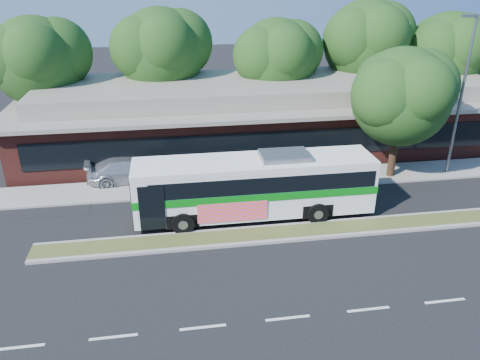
{
  "coord_description": "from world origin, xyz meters",
  "views": [
    {
      "loc": [
        -6.68,
        -17.58,
        11.27
      ],
      "look_at": [
        -3.52,
        2.58,
        2.0
      ],
      "focal_mm": 35.0,
      "sensor_mm": 36.0,
      "label": 1
    }
  ],
  "objects": [
    {
      "name": "lamp_post",
      "position": [
        9.56,
        6.0,
        4.9
      ],
      "size": [
        0.93,
        0.18,
        9.07
      ],
      "color": "slate",
      "rests_on": "ground"
    },
    {
      "name": "transit_bus",
      "position": [
        -2.75,
        2.6,
        1.81
      ],
      "size": [
        11.64,
        2.78,
        3.26
      ],
      "rotation": [
        0.0,
        0.0,
        -0.0
      ],
      "color": "white",
      "rests_on": "ground"
    },
    {
      "name": "tree_bg_d",
      "position": [
        8.45,
        16.15,
        6.42
      ],
      "size": [
        6.91,
        6.2,
        9.37
      ],
      "color": "black",
      "rests_on": "ground"
    },
    {
      "name": "ground",
      "position": [
        0.0,
        0.0,
        0.0
      ],
      "size": [
        120.0,
        120.0,
        0.0
      ],
      "primitive_type": "plane",
      "color": "black",
      "rests_on": "ground"
    },
    {
      "name": "sidewalk",
      "position": [
        0.0,
        6.4,
        0.06
      ],
      "size": [
        44.0,
        2.6,
        0.12
      ],
      "primitive_type": "cube",
      "color": "gray",
      "rests_on": "ground"
    },
    {
      "name": "median_strip",
      "position": [
        0.0,
        0.6,
        0.07
      ],
      "size": [
        26.0,
        1.1,
        0.15
      ],
      "primitive_type": "cube",
      "color": "#3E4D21",
      "rests_on": "ground"
    },
    {
      "name": "tree_bg_b",
      "position": [
        -6.57,
        16.14,
        6.14
      ],
      "size": [
        6.69,
        6.0,
        9.0
      ],
      "color": "black",
      "rests_on": "ground"
    },
    {
      "name": "sedan",
      "position": [
        -9.0,
        7.8,
        0.74
      ],
      "size": [
        5.25,
        2.54,
        1.47
      ],
      "primitive_type": "imported",
      "rotation": [
        0.0,
        0.0,
        1.67
      ],
      "color": "silver",
      "rests_on": "ground"
    },
    {
      "name": "plaza_building",
      "position": [
        0.0,
        12.99,
        2.13
      ],
      "size": [
        33.2,
        11.2,
        4.45
      ],
      "color": "#57211B",
      "rests_on": "ground"
    },
    {
      "name": "sidewalk_tree",
      "position": [
        6.39,
        6.12,
        4.94
      ],
      "size": [
        6.05,
        5.43,
        7.53
      ],
      "color": "black",
      "rests_on": "ground"
    },
    {
      "name": "tree_bg_c",
      "position": [
        1.4,
        15.13,
        5.59
      ],
      "size": [
        6.24,
        5.6,
        8.26
      ],
      "color": "black",
      "rests_on": "ground"
    },
    {
      "name": "tree_bg_a",
      "position": [
        -14.58,
        15.14,
        5.87
      ],
      "size": [
        6.47,
        5.8,
        8.63
      ],
      "color": "black",
      "rests_on": "ground"
    },
    {
      "name": "tree_bg_e",
      "position": [
        14.42,
        15.14,
        5.74
      ],
      "size": [
        6.47,
        5.8,
        8.5
      ],
      "color": "black",
      "rests_on": "ground"
    }
  ]
}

